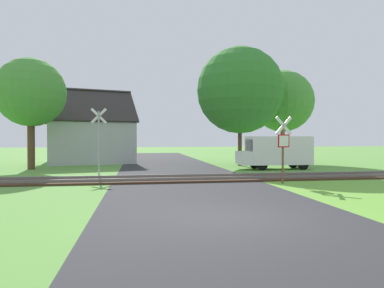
% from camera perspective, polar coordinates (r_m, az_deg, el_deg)
% --- Properties ---
extents(ground_plane, '(160.00, 160.00, 0.00)m').
position_cam_1_polar(ground_plane, '(9.16, 6.21, -12.21)').
color(ground_plane, '#5B933D').
extents(road_asphalt, '(7.14, 80.00, 0.01)m').
position_cam_1_polar(road_asphalt, '(11.06, 3.46, -9.92)').
color(road_asphalt, '#2D2D30').
rests_on(road_asphalt, ground).
extents(rail_track, '(60.00, 2.60, 0.22)m').
position_cam_1_polar(rail_track, '(17.29, -1.13, -5.84)').
color(rail_track, '#422D1E').
rests_on(rail_track, ground).
extents(stop_sign_near, '(0.87, 0.20, 3.12)m').
position_cam_1_polar(stop_sign_near, '(16.38, 14.95, -0.14)').
color(stop_sign_near, brown).
rests_on(stop_sign_near, ground).
extents(crossing_sign_far, '(0.88, 0.15, 3.78)m').
position_cam_1_polar(crossing_sign_far, '(19.44, -15.28, 1.11)').
color(crossing_sign_far, '#9E9EA5').
rests_on(crossing_sign_far, ground).
extents(house, '(8.51, 7.95, 6.41)m').
position_cam_1_polar(house, '(30.97, -16.66, 0.69)').
color(house, '#B7B7BC').
rests_on(house, ground).
extents(tree_left, '(4.64, 4.64, 7.56)m').
position_cam_1_polar(tree_left, '(25.88, -25.28, 7.73)').
color(tree_left, '#513823').
rests_on(tree_left, ground).
extents(tree_right, '(6.65, 6.65, 9.15)m').
position_cam_1_polar(tree_right, '(26.93, 8.00, 8.84)').
color(tree_right, '#513823').
rests_on(tree_right, ground).
extents(tree_far, '(5.34, 5.34, 8.04)m').
position_cam_1_polar(tree_far, '(31.14, 14.89, 6.88)').
color(tree_far, '#513823').
rests_on(tree_far, ground).
extents(mail_truck, '(4.92, 1.94, 2.24)m').
position_cam_1_polar(mail_truck, '(24.06, 13.81, -1.16)').
color(mail_truck, white).
rests_on(mail_truck, ground).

